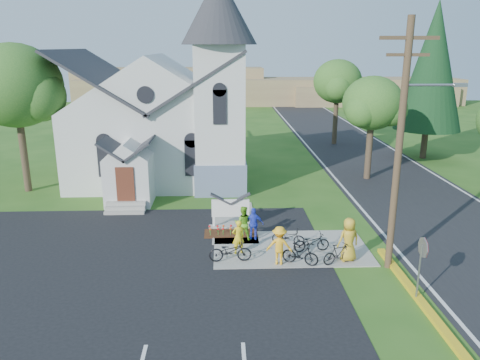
{
  "coord_description": "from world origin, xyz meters",
  "views": [
    {
      "loc": [
        -1.58,
        -19.07,
        8.91
      ],
      "look_at": [
        -0.65,
        5.0,
        2.0
      ],
      "focal_mm": 35.0,
      "sensor_mm": 36.0,
      "label": 1
    }
  ],
  "objects_px": {
    "cyclist_2": "(254,224)",
    "cyclist_3": "(279,245)",
    "bike_2": "(288,237)",
    "bike_3": "(339,254)",
    "bike_1": "(300,254)",
    "utility_pole": "(401,140)",
    "cyclist_1": "(243,223)",
    "cyclist_4": "(349,240)",
    "bike_4": "(311,242)",
    "church_sign": "(230,208)",
    "bike_0": "(230,251)",
    "stop_sign": "(422,256)",
    "cyclist_0": "(238,237)"
  },
  "relations": [
    {
      "from": "stop_sign",
      "to": "bike_1",
      "type": "distance_m",
      "value": 5.0
    },
    {
      "from": "cyclist_3",
      "to": "cyclist_1",
      "type": "bearing_deg",
      "value": -53.16
    },
    {
      "from": "cyclist_0",
      "to": "bike_0",
      "type": "relative_size",
      "value": 0.85
    },
    {
      "from": "cyclist_2",
      "to": "cyclist_3",
      "type": "relative_size",
      "value": 0.94
    },
    {
      "from": "bike_0",
      "to": "cyclist_4",
      "type": "relative_size",
      "value": 0.94
    },
    {
      "from": "bike_4",
      "to": "bike_2",
      "type": "bearing_deg",
      "value": 43.73
    },
    {
      "from": "cyclist_0",
      "to": "cyclist_2",
      "type": "height_order",
      "value": "cyclist_2"
    },
    {
      "from": "utility_pole",
      "to": "cyclist_1",
      "type": "distance_m",
      "value": 8.11
    },
    {
      "from": "bike_1",
      "to": "cyclist_2",
      "type": "distance_m",
      "value": 3.26
    },
    {
      "from": "utility_pole",
      "to": "bike_3",
      "type": "height_order",
      "value": "utility_pole"
    },
    {
      "from": "cyclist_3",
      "to": "bike_3",
      "type": "distance_m",
      "value": 2.54
    },
    {
      "from": "cyclist_2",
      "to": "bike_4",
      "type": "relative_size",
      "value": 0.96
    },
    {
      "from": "bike_4",
      "to": "bike_3",
      "type": "bearing_deg",
      "value": -151.29
    },
    {
      "from": "utility_pole",
      "to": "cyclist_0",
      "type": "relative_size",
      "value": 6.48
    },
    {
      "from": "cyclist_0",
      "to": "cyclist_1",
      "type": "bearing_deg",
      "value": -120.39
    },
    {
      "from": "cyclist_0",
      "to": "bike_4",
      "type": "bearing_deg",
      "value": 161.04
    },
    {
      "from": "church_sign",
      "to": "utility_pole",
      "type": "distance_m",
      "value": 9.18
    },
    {
      "from": "cyclist_2",
      "to": "bike_2",
      "type": "xyz_separation_m",
      "value": [
        1.56,
        -0.68,
        -0.39
      ]
    },
    {
      "from": "bike_1",
      "to": "cyclist_3",
      "type": "xyz_separation_m",
      "value": [
        -0.88,
        0.09,
        0.37
      ]
    },
    {
      "from": "cyclist_3",
      "to": "utility_pole",
      "type": "bearing_deg",
      "value": -176.01
    },
    {
      "from": "stop_sign",
      "to": "bike_2",
      "type": "distance_m",
      "value": 6.57
    },
    {
      "from": "cyclist_1",
      "to": "bike_3",
      "type": "xyz_separation_m",
      "value": [
        3.92,
        -2.74,
        -0.38
      ]
    },
    {
      "from": "bike_1",
      "to": "bike_2",
      "type": "bearing_deg",
      "value": 28.96
    },
    {
      "from": "cyclist_0",
      "to": "bike_2",
      "type": "xyz_separation_m",
      "value": [
        2.34,
        0.81,
        -0.37
      ]
    },
    {
      "from": "bike_3",
      "to": "stop_sign",
      "type": "bearing_deg",
      "value": -163.67
    },
    {
      "from": "bike_0",
      "to": "bike_3",
      "type": "height_order",
      "value": "bike_0"
    },
    {
      "from": "cyclist_4",
      "to": "bike_0",
      "type": "bearing_deg",
      "value": -13.99
    },
    {
      "from": "bike_1",
      "to": "bike_4",
      "type": "xyz_separation_m",
      "value": [
        0.71,
        1.27,
        -0.04
      ]
    },
    {
      "from": "bike_0",
      "to": "cyclist_0",
      "type": "bearing_deg",
      "value": -26.36
    },
    {
      "from": "bike_3",
      "to": "bike_4",
      "type": "relative_size",
      "value": 0.91
    },
    {
      "from": "utility_pole",
      "to": "bike_0",
      "type": "distance_m",
      "value": 8.28
    },
    {
      "from": "stop_sign",
      "to": "cyclist_1",
      "type": "xyz_separation_m",
      "value": [
        -6.07,
        5.74,
        -0.9
      ]
    },
    {
      "from": "cyclist_0",
      "to": "cyclist_3",
      "type": "height_order",
      "value": "cyclist_3"
    },
    {
      "from": "cyclist_1",
      "to": "bike_4",
      "type": "height_order",
      "value": "cyclist_1"
    },
    {
      "from": "cyclist_2",
      "to": "bike_3",
      "type": "height_order",
      "value": "cyclist_2"
    },
    {
      "from": "bike_0",
      "to": "bike_2",
      "type": "relative_size",
      "value": 1.19
    },
    {
      "from": "cyclist_0",
      "to": "bike_2",
      "type": "relative_size",
      "value": 1.01
    },
    {
      "from": "utility_pole",
      "to": "cyclist_0",
      "type": "xyz_separation_m",
      "value": [
        -6.28,
        1.52,
        -4.58
      ]
    },
    {
      "from": "church_sign",
      "to": "bike_4",
      "type": "height_order",
      "value": "church_sign"
    },
    {
      "from": "cyclist_4",
      "to": "bike_4",
      "type": "distance_m",
      "value": 1.78
    },
    {
      "from": "bike_2",
      "to": "cyclist_3",
      "type": "bearing_deg",
      "value": 177.85
    },
    {
      "from": "stop_sign",
      "to": "bike_4",
      "type": "height_order",
      "value": "stop_sign"
    },
    {
      "from": "bike_2",
      "to": "bike_3",
      "type": "relative_size",
      "value": 1.02
    },
    {
      "from": "church_sign",
      "to": "utility_pole",
      "type": "xyz_separation_m",
      "value": [
        6.56,
        -4.7,
        4.38
      ]
    },
    {
      "from": "stop_sign",
      "to": "bike_4",
      "type": "xyz_separation_m",
      "value": [
        -3.08,
        4.27,
        -1.3
      ]
    },
    {
      "from": "church_sign",
      "to": "bike_1",
      "type": "distance_m",
      "value": 5.26
    },
    {
      "from": "bike_3",
      "to": "cyclist_4",
      "type": "distance_m",
      "value": 0.75
    },
    {
      "from": "cyclist_3",
      "to": "bike_0",
      "type": "bearing_deg",
      "value": 0.54
    },
    {
      "from": "bike_0",
      "to": "bike_4",
      "type": "height_order",
      "value": "bike_0"
    },
    {
      "from": "cyclist_2",
      "to": "cyclist_3",
      "type": "distance_m",
      "value": 2.77
    }
  ]
}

